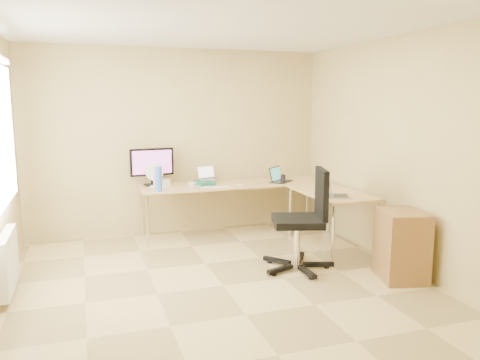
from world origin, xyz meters
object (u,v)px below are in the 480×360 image
object	(u,v)px
desk_return	(331,219)
office_chair	(297,226)
laptop_center	(209,173)
desk_fan	(154,176)
monitor	(152,167)
keyboard	(215,188)
cabinet	(401,246)
desk_main	(235,208)
water_bottle	(158,179)
mug	(193,186)
laptop_black	(281,174)
laptop_return	(339,187)

from	to	relation	value
desk_return	office_chair	world-z (taller)	office_chair
desk_return	office_chair	bearing A→B (deg)	-141.11
laptop_center	desk_fan	world-z (taller)	desk_fan
monitor	keyboard	world-z (taller)	monitor
cabinet	desk_main	bearing A→B (deg)	131.33
water_bottle	cabinet	bearing A→B (deg)	-40.94
desk_return	mug	bearing A→B (deg)	156.95
desk_main	mug	xyz separation A→B (m)	(-0.68, -0.30, 0.41)
keyboard	desk_fan	world-z (taller)	desk_fan
laptop_black	office_chair	world-z (taller)	office_chair
mug	desk_main	bearing A→B (deg)	23.76
water_bottle	laptop_return	xyz separation A→B (m)	(2.00, -1.04, -0.04)
desk_return	keyboard	xyz separation A→B (m)	(-1.35, 0.70, 0.37)
keyboard	desk_fan	distance (m)	0.83
laptop_center	desk_return	bearing A→B (deg)	-61.52
desk_return	keyboard	world-z (taller)	keyboard
keyboard	cabinet	world-z (taller)	keyboard
water_bottle	desk_fan	size ratio (longest dim) A/B	1.04
desk_main	laptop_center	bearing A→B (deg)	157.81
desk_return	mug	xyz separation A→B (m)	(-1.65, 0.70, 0.41)
mug	office_chair	size ratio (longest dim) A/B	0.09
desk_main	laptop_return	size ratio (longest dim) A/B	7.37
desk_fan	keyboard	bearing A→B (deg)	-10.49
desk_main	desk_fan	xyz separation A→B (m)	(-1.13, 0.04, 0.52)
water_bottle	desk_return	bearing A→B (deg)	-18.54
laptop_black	water_bottle	distance (m)	1.78
mug	water_bottle	distance (m)	0.46
water_bottle	office_chair	bearing A→B (deg)	-44.84
desk_main	laptop_return	world-z (taller)	laptop_return
cabinet	laptop_black	bearing A→B (deg)	117.17
mug	water_bottle	size ratio (longest dim) A/B	0.32
office_chair	cabinet	world-z (taller)	office_chair
laptop_center	office_chair	size ratio (longest dim) A/B	0.25
mug	desk_fan	bearing A→B (deg)	143.50
laptop_return	cabinet	xyz separation A→B (m)	(0.25, -0.91, -0.49)
desk_return	desk_fan	world-z (taller)	desk_fan
desk_return	cabinet	xyz separation A→B (m)	(0.15, -1.24, -0.01)
desk_main	water_bottle	bearing A→B (deg)	-165.11
desk_fan	laptop_center	bearing A→B (deg)	21.05
mug	desk_return	bearing A→B (deg)	-23.05
laptop_black	mug	xyz separation A→B (m)	(-1.33, -0.19, -0.06)
desk_return	desk_fan	distance (m)	2.40
mug	laptop_return	world-z (taller)	laptop_return
laptop_center	keyboard	bearing A→B (deg)	-114.63
desk_main	desk_return	bearing A→B (deg)	-45.73
desk_fan	laptop_black	bearing A→B (deg)	8.68
water_bottle	keyboard	bearing A→B (deg)	0.00
desk_main	monitor	world-z (taller)	monitor
desk_main	desk_return	xyz separation A→B (m)	(0.98, -1.00, 0.00)
desk_main	laptop_black	distance (m)	0.82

